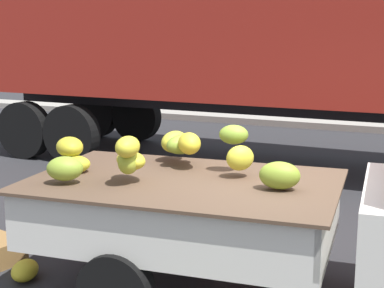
% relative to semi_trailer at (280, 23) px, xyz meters
% --- Properties ---
extents(semi_trailer, '(12.04, 2.78, 3.95)m').
position_rel_semi_trailer_xyz_m(semi_trailer, '(0.00, 0.00, 0.00)').
color(semi_trailer, maroon).
rests_on(semi_trailer, ground).
extents(fallen_banana_bunch_near_tailgate, '(0.38, 0.45, 0.19)m').
position_rel_semi_trailer_xyz_m(fallen_banana_bunch_near_tailgate, '(-0.99, -5.63, -2.45)').
color(fallen_banana_bunch_near_tailgate, gold).
rests_on(fallen_banana_bunch_near_tailgate, ground).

